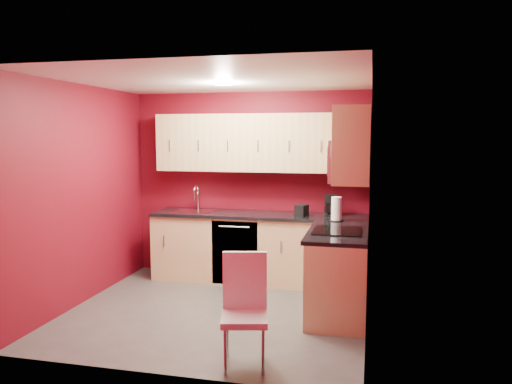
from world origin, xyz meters
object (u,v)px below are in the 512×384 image
at_px(microwave, 350,161).
at_px(paper_towel, 336,209).
at_px(napkin_holder, 302,210).
at_px(dining_chair, 244,312).
at_px(coffee_maker, 331,206).
at_px(sink, 194,209).

distance_m(microwave, paper_towel, 0.91).
height_order(microwave, napkin_holder, microwave).
xyz_separation_m(napkin_holder, dining_chair, (-0.15, -2.31, -0.51)).
bearing_deg(coffee_maker, napkin_holder, -175.08).
xyz_separation_m(sink, coffee_maker, (1.83, 0.00, 0.10)).
relative_size(coffee_maker, paper_towel, 0.92).
height_order(coffee_maker, paper_towel, paper_towel).
height_order(microwave, paper_towel, microwave).
distance_m(sink, coffee_maker, 1.84).
bearing_deg(paper_towel, dining_chair, -106.36).
bearing_deg(napkin_holder, microwave, -55.60).
distance_m(napkin_holder, dining_chair, 2.37).
xyz_separation_m(microwave, sink, (-2.09, 1.00, -0.72)).
bearing_deg(napkin_holder, sink, 176.35).
distance_m(microwave, dining_chair, 1.99).
bearing_deg(microwave, sink, 154.40).
distance_m(coffee_maker, paper_towel, 0.37).
xyz_separation_m(napkin_holder, paper_towel, (0.45, -0.26, 0.07)).
distance_m(sink, dining_chair, 2.78).
bearing_deg(sink, paper_towel, -10.40).
bearing_deg(dining_chair, coffee_maker, 64.74).
height_order(paper_towel, dining_chair, paper_towel).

